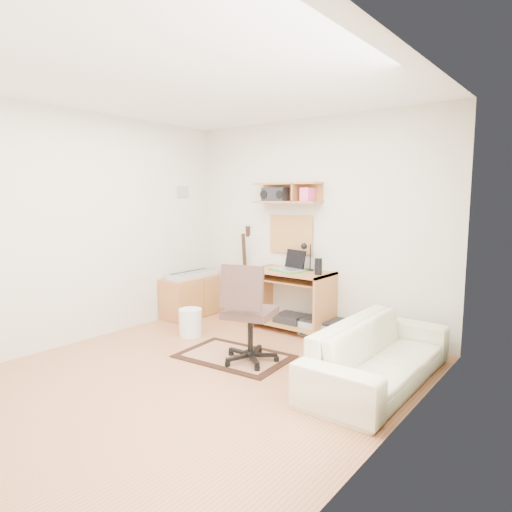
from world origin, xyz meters
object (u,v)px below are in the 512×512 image
Objects in this scene: task_chair at (250,312)px; sofa at (380,344)px; cabinet at (193,296)px; desk at (291,300)px; printer at (324,328)px.

sofa is at bearing -2.05° from task_chair.
sofa is at bearing -11.21° from cabinet.
task_chair reaches higher than desk.
task_chair is 1.14× the size of cabinet.
cabinet reaches higher than printer.
printer is (0.13, 1.25, -0.43)m from task_chair.
desk is 1.11× the size of cabinet.
sofa is (2.96, -0.59, 0.08)m from cabinet.
task_chair is 1.98m from cabinet.
cabinet is at bearing -169.58° from desk.
sofa is (1.21, 0.32, -0.16)m from task_chair.
desk reaches higher than cabinet.
sofa is (1.50, -0.85, -0.02)m from desk.
printer is (0.42, 0.08, -0.29)m from desk.
desk reaches higher than sofa.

